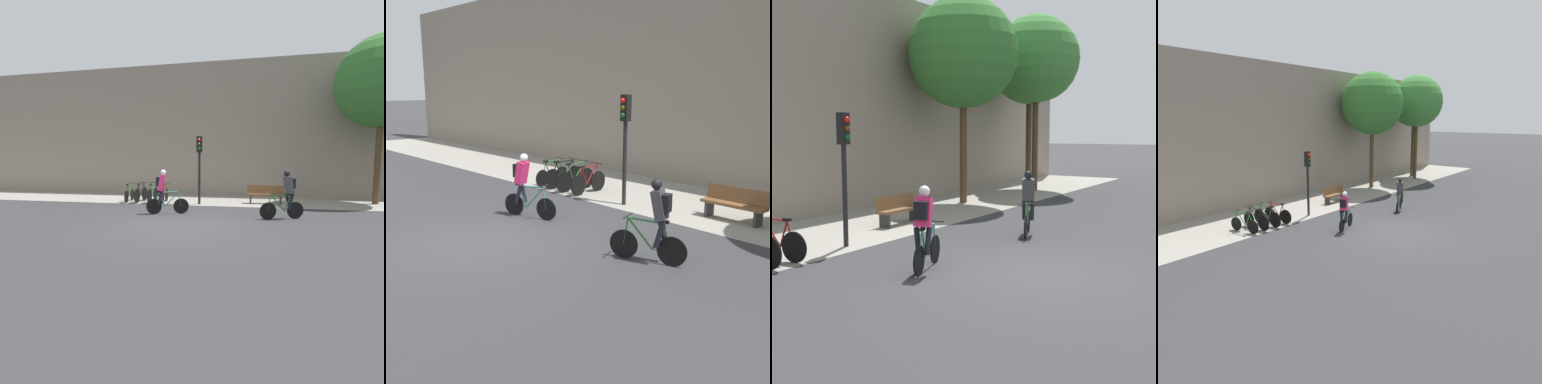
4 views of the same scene
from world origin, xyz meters
TOP-DOWN VIEW (x-y plane):
  - ground at (0.00, 0.00)m, footprint 200.00×200.00m
  - kerb_strip at (0.00, 6.75)m, footprint 44.00×4.50m
  - building_facade at (0.00, 9.30)m, footprint 44.00×0.60m
  - cyclist_pink at (-1.05, 2.00)m, footprint 1.60×0.65m
  - cyclist_grey at (3.59, 1.88)m, footprint 1.55×0.67m
  - parked_bike_0 at (-3.91, 5.28)m, footprint 0.46×1.60m
  - parked_bike_1 at (-3.27, 5.28)m, footprint 0.46×1.73m
  - parked_bike_2 at (-2.64, 5.28)m, footprint 0.46×1.75m
  - parked_bike_3 at (-2.00, 5.28)m, footprint 0.46×1.67m
  - traffic_light_pole at (-0.16, 5.01)m, footprint 0.26×0.30m
  - bench at (2.98, 5.89)m, footprint 1.79×0.44m

SIDE VIEW (x-z plane):
  - ground at x=0.00m, z-range 0.00..0.00m
  - kerb_strip at x=0.00m, z-range 0.00..0.01m
  - parked_bike_0 at x=-3.91m, z-range -0.09..0.85m
  - parked_bike_3 at x=-2.00m, z-range -0.08..0.89m
  - parked_bike_2 at x=-2.64m, z-range -0.08..0.91m
  - parked_bike_1 at x=-3.27m, z-range -0.08..0.91m
  - bench at x=2.98m, z-range 0.03..0.92m
  - cyclist_pink at x=-1.05m, z-range 0.07..1.82m
  - cyclist_grey at x=3.59m, z-range 0.07..1.82m
  - traffic_light_pole at x=-0.16m, z-range 0.64..3.90m
  - building_facade at x=0.00m, z-range 0.00..7.98m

